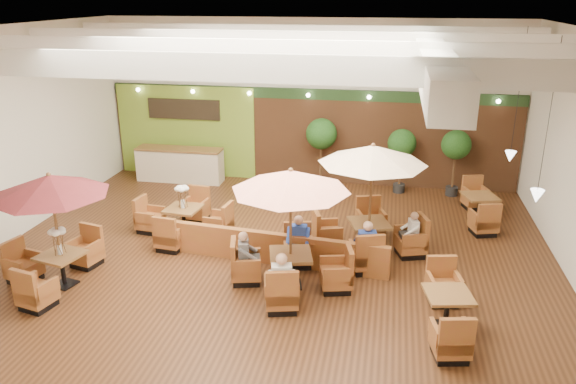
% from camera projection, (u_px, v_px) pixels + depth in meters
% --- Properties ---
extents(room, '(14.04, 14.00, 5.52)m').
position_uv_depth(room, '(291.00, 103.00, 14.12)').
color(room, '#381E0F').
rests_on(room, ground).
extents(service_counter, '(3.00, 0.75, 1.18)m').
position_uv_depth(service_counter, '(180.00, 165.00, 19.55)').
color(service_counter, beige).
rests_on(service_counter, ground).
extents(booth_divider, '(5.77, 0.79, 0.80)m').
position_uv_depth(booth_divider, '(271.00, 248.00, 13.63)').
color(booth_divider, brown).
rests_on(booth_divider, ground).
extents(table_0, '(2.61, 2.73, 2.68)m').
position_uv_depth(table_0, '(51.00, 206.00, 12.09)').
color(table_0, brown).
rests_on(table_0, ground).
extents(table_1, '(2.86, 2.86, 2.79)m').
position_uv_depth(table_1, '(291.00, 208.00, 12.06)').
color(table_1, brown).
rests_on(table_1, ground).
extents(table_2, '(2.97, 2.97, 2.87)m').
position_uv_depth(table_2, '(371.00, 180.00, 13.68)').
color(table_2, brown).
rests_on(table_2, ground).
extents(table_3, '(2.68, 2.68, 1.56)m').
position_uv_depth(table_3, '(184.00, 220.00, 15.24)').
color(table_3, brown).
rests_on(table_3, ground).
extents(table_4, '(1.03, 2.70, 0.97)m').
position_uv_depth(table_4, '(447.00, 311.00, 10.99)').
color(table_4, brown).
rests_on(table_4, ground).
extents(table_5, '(1.10, 2.77, 0.98)m').
position_uv_depth(table_5, '(479.00, 208.00, 16.18)').
color(table_5, brown).
rests_on(table_5, ground).
extents(topiary_0, '(1.02, 1.02, 2.37)m').
position_uv_depth(topiary_0, '(321.00, 137.00, 18.48)').
color(topiary_0, black).
rests_on(topiary_0, ground).
extents(topiary_1, '(0.92, 0.92, 2.13)m').
position_uv_depth(topiary_1, '(402.00, 146.00, 18.08)').
color(topiary_1, black).
rests_on(topiary_1, ground).
extents(topiary_2, '(0.93, 0.93, 2.17)m').
position_uv_depth(topiary_2, '(456.00, 147.00, 17.78)').
color(topiary_2, black).
rests_on(topiary_2, ground).
extents(diner_0, '(0.46, 0.40, 0.86)m').
position_uv_depth(diner_0, '(282.00, 276.00, 11.48)').
color(diner_0, white).
rests_on(diner_0, ground).
extents(diner_1, '(0.41, 0.34, 0.81)m').
position_uv_depth(diner_1, '(298.00, 236.00, 13.38)').
color(diner_1, '#2745AA').
rests_on(diner_1, ground).
extents(diner_2, '(0.37, 0.42, 0.78)m').
position_uv_depth(diner_2, '(246.00, 252.00, 12.62)').
color(diner_2, slate).
rests_on(diner_2, ground).
extents(diner_3, '(0.44, 0.38, 0.84)m').
position_uv_depth(diner_3, '(367.00, 241.00, 13.10)').
color(diner_3, '#2745AA').
rests_on(diner_3, ground).
extents(diner_4, '(0.34, 0.38, 0.71)m').
position_uv_depth(diner_4, '(412.00, 229.00, 13.91)').
color(diner_4, white).
rests_on(diner_4, ground).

